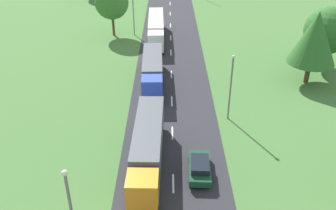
{
  "coord_description": "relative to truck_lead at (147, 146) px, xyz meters",
  "views": [
    {
      "loc": [
        -0.46,
        -10.26,
        22.17
      ],
      "look_at": [
        -0.41,
        25.12,
        1.6
      ],
      "focal_mm": 39.68,
      "sensor_mm": 36.0,
      "label": 1
    }
  ],
  "objects": [
    {
      "name": "car_second",
      "position": [
        4.66,
        -1.31,
        -1.32
      ],
      "size": [
        2.1,
        4.51,
        1.53
      ],
      "color": "#19472D",
      "rests_on": "road"
    },
    {
      "name": "truck_third",
      "position": [
        -0.18,
        33.41,
        -0.09
      ],
      "size": [
        2.81,
        14.65,
        3.46
      ],
      "color": "white",
      "rests_on": "road"
    },
    {
      "name": "lane_marking_centre",
      "position": [
        2.3,
        2.69,
        -2.11
      ],
      "size": [
        0.16,
        120.31,
        0.01
      ],
      "color": "white",
      "rests_on": "road"
    },
    {
      "name": "tree_lime",
      "position": [
        -7.68,
        35.75,
        3.56
      ],
      "size": [
        5.74,
        5.74,
        8.62
      ],
      "color": "#513823",
      "rests_on": "ground"
    },
    {
      "name": "tree_pine",
      "position": [
        23.91,
        22.33,
        3.19
      ],
      "size": [
        6.51,
        6.51,
        8.63
      ],
      "color": "#513823",
      "rests_on": "ground"
    },
    {
      "name": "truck_lead",
      "position": [
        0.0,
        0.0,
        0.0
      ],
      "size": [
        2.75,
        13.37,
        3.68
      ],
      "color": "orange",
      "rests_on": "road"
    },
    {
      "name": "tree_elm",
      "position": [
        20.15,
        17.15,
        4.01
      ],
      "size": [
        6.05,
        6.05,
        9.54
      ],
      "color": "#513823",
      "rests_on": "ground"
    },
    {
      "name": "lamppost_second",
      "position": [
        8.54,
        8.19,
        2.09
      ],
      "size": [
        0.36,
        0.36,
        7.6
      ],
      "color": "slate",
      "rests_on": "ground"
    },
    {
      "name": "road",
      "position": [
        2.3,
        7.76,
        -2.15
      ],
      "size": [
        10.0,
        140.0,
        0.06
      ],
      "primitive_type": "cube",
      "color": "#2B2B30",
      "rests_on": "ground"
    },
    {
      "name": "truck_second",
      "position": [
        -0.17,
        16.7,
        -0.13
      ],
      "size": [
        2.8,
        12.21,
        3.41
      ],
      "color": "blue",
      "rests_on": "road"
    },
    {
      "name": "lamppost_third",
      "position": [
        -4.09,
        35.83,
        2.01
      ],
      "size": [
        0.36,
        0.36,
        7.43
      ],
      "color": "slate",
      "rests_on": "ground"
    }
  ]
}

